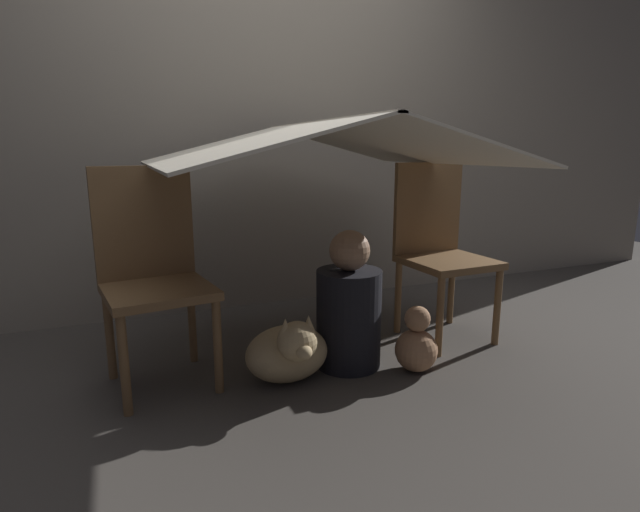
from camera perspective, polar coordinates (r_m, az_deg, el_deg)
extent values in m
plane|color=#47423D|center=(2.27, 2.45, -13.97)|extent=(8.80, 8.80, 0.00)
cube|color=gray|center=(3.21, -6.99, 16.57)|extent=(7.00, 0.05, 2.50)
cylinder|color=brown|center=(2.05, -21.46, -11.61)|extent=(0.04, 0.04, 0.40)
cylinder|color=brown|center=(2.13, -11.61, -10.13)|extent=(0.04, 0.04, 0.40)
cylinder|color=brown|center=(2.39, -22.91, -8.35)|extent=(0.04, 0.04, 0.40)
cylinder|color=brown|center=(2.45, -14.42, -7.21)|extent=(0.04, 0.04, 0.40)
cube|color=brown|center=(2.18, -17.97, -3.86)|extent=(0.48, 0.48, 0.04)
cube|color=brown|center=(2.31, -19.48, 3.62)|extent=(0.42, 0.09, 0.49)
cylinder|color=brown|center=(2.50, 13.53, -6.80)|extent=(0.04, 0.04, 0.40)
cylinder|color=brown|center=(2.73, 19.60, -5.55)|extent=(0.04, 0.04, 0.40)
cylinder|color=brown|center=(2.78, 8.91, -4.67)|extent=(0.04, 0.04, 0.40)
cylinder|color=brown|center=(2.99, 14.77, -3.73)|extent=(0.04, 0.04, 0.40)
cube|color=brown|center=(2.69, 14.45, -0.67)|extent=(0.44, 0.44, 0.04)
cube|color=brown|center=(2.79, 12.22, 5.40)|extent=(0.42, 0.05, 0.49)
cube|color=silver|center=(2.15, -9.18, 12.61)|extent=(0.73, 1.38, 0.20)
cube|color=silver|center=(2.42, 8.15, 12.57)|extent=(0.73, 1.38, 0.20)
cube|color=silver|center=(2.27, 0.00, 15.07)|extent=(0.04, 1.38, 0.01)
cylinder|color=black|center=(2.33, 3.30, -7.12)|extent=(0.30, 0.30, 0.46)
sphere|color=#9E7556|center=(2.25, 3.40, 0.63)|extent=(0.18, 0.18, 0.18)
ellipsoid|color=tan|center=(2.22, -3.80, -11.06)|extent=(0.37, 0.26, 0.25)
sphere|color=tan|center=(2.06, -2.61, -9.72)|extent=(0.17, 0.17, 0.17)
ellipsoid|color=tan|center=(2.00, -1.87, -10.90)|extent=(0.07, 0.08, 0.06)
cone|color=tan|center=(2.02, -3.98, -8.15)|extent=(0.06, 0.06, 0.07)
cone|color=tan|center=(2.05, -1.30, -7.80)|extent=(0.06, 0.06, 0.07)
sphere|color=tan|center=(2.36, 10.93, -10.53)|extent=(0.20, 0.20, 0.20)
sphere|color=tan|center=(2.30, 11.08, -7.05)|extent=(0.12, 0.12, 0.12)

